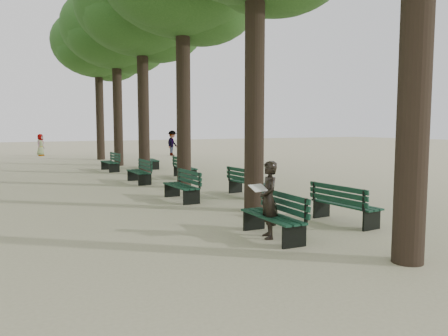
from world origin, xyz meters
name	(u,v)px	position (x,y,z in m)	size (l,w,h in m)	color
ground	(267,245)	(0.00, 0.00, 0.00)	(120.00, 120.00, 0.00)	#B5AF89
tree_central_3	(142,7)	(1.50, 13.00, 7.65)	(6.00, 6.00, 9.95)	#33261C
tree_central_4	(116,29)	(1.50, 18.00, 7.65)	(6.00, 6.00, 9.95)	#33261C
tree_central_5	(98,44)	(1.50, 23.00, 7.65)	(6.00, 6.00, 9.95)	#33261C
bench_left_0	(272,225)	(0.37, 0.38, 0.27)	(0.64, 1.82, 0.92)	black
bench_left_1	(181,192)	(0.37, 5.42, 0.27)	(0.59, 1.81, 0.92)	black
bench_left_2	(139,176)	(0.37, 10.02, 0.27)	(0.57, 1.80, 0.92)	black
bench_left_3	(110,166)	(0.37, 15.18, 0.27)	(0.64, 1.82, 0.92)	black
bench_right_0	(345,212)	(2.63, 0.73, 0.27)	(0.68, 1.83, 0.92)	black
bench_right_1	(249,188)	(2.63, 5.21, 0.27)	(0.70, 1.84, 0.92)	black
bench_right_2	(185,172)	(2.63, 10.73, 0.27)	(0.66, 1.83, 0.92)	black
bench_right_3	(151,163)	(2.63, 15.55, 0.27)	(0.74, 1.85, 0.92)	black
man_with_map	(269,200)	(0.30, 0.42, 0.79)	(0.69, 0.70, 1.58)	black
pedestrian_b	(172,143)	(7.13, 24.39, 0.95)	(1.23, 0.38, 1.91)	#262628
pedestrian_d	(40,145)	(-1.84, 28.71, 0.83)	(0.81, 0.33, 1.65)	#262628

